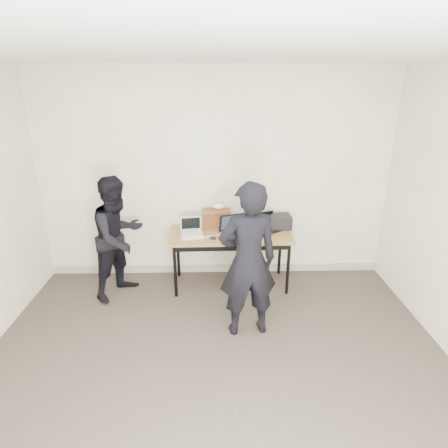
{
  "coord_description": "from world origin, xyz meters",
  "views": [
    {
      "loc": [
        -0.0,
        -2.44,
        2.48
      ],
      "look_at": [
        0.1,
        1.6,
        0.95
      ],
      "focal_mm": 30.0,
      "sensor_mm": 36.0,
      "label": 1
    }
  ],
  "objects_px": {
    "desk": "(231,238)",
    "person_typist": "(248,261)",
    "laptop_center": "(235,231)",
    "laptop_beige": "(192,232)",
    "laptop_right": "(265,226)",
    "equipment_box": "(279,222)",
    "person_observer": "(119,237)",
    "leather_satchel": "(216,218)"
  },
  "relations": [
    {
      "from": "laptop_center",
      "to": "person_observer",
      "type": "bearing_deg",
      "value": 164.71
    },
    {
      "from": "leather_satchel",
      "to": "equipment_box",
      "type": "bearing_deg",
      "value": -4.95
    },
    {
      "from": "laptop_beige",
      "to": "person_typist",
      "type": "relative_size",
      "value": 0.19
    },
    {
      "from": "laptop_right",
      "to": "leather_satchel",
      "type": "xyz_separation_m",
      "value": [
        -0.62,
        0.08,
        0.08
      ]
    },
    {
      "from": "laptop_right",
      "to": "person_typist",
      "type": "xyz_separation_m",
      "value": [
        -0.32,
        -1.11,
        0.05
      ]
    },
    {
      "from": "person_typist",
      "to": "leather_satchel",
      "type": "bearing_deg",
      "value": -84.88
    },
    {
      "from": "desk",
      "to": "person_typist",
      "type": "height_order",
      "value": "person_typist"
    },
    {
      "from": "laptop_right",
      "to": "person_typist",
      "type": "relative_size",
      "value": 0.23
    },
    {
      "from": "laptop_beige",
      "to": "person_observer",
      "type": "xyz_separation_m",
      "value": [
        -0.87,
        -0.11,
        -0.01
      ]
    },
    {
      "from": "desk",
      "to": "leather_satchel",
      "type": "bearing_deg",
      "value": 127.02
    },
    {
      "from": "laptop_center",
      "to": "equipment_box",
      "type": "relative_size",
      "value": 1.4
    },
    {
      "from": "laptop_center",
      "to": "laptop_right",
      "type": "xyz_separation_m",
      "value": [
        0.4,
        0.19,
        -0.01
      ]
    },
    {
      "from": "laptop_beige",
      "to": "equipment_box",
      "type": "height_order",
      "value": "laptop_beige"
    },
    {
      "from": "desk",
      "to": "laptop_center",
      "type": "xyz_separation_m",
      "value": [
        0.05,
        -0.05,
        0.12
      ]
    },
    {
      "from": "laptop_center",
      "to": "person_typist",
      "type": "distance_m",
      "value": 0.93
    },
    {
      "from": "person_observer",
      "to": "leather_satchel",
      "type": "bearing_deg",
      "value": -38.08
    },
    {
      "from": "equipment_box",
      "to": "person_observer",
      "type": "distance_m",
      "value": 2.01
    },
    {
      "from": "person_observer",
      "to": "desk",
      "type": "bearing_deg",
      "value": -49.61
    },
    {
      "from": "person_typist",
      "to": "person_observer",
      "type": "height_order",
      "value": "person_typist"
    },
    {
      "from": "leather_satchel",
      "to": "equipment_box",
      "type": "xyz_separation_m",
      "value": [
        0.81,
        -0.04,
        -0.04
      ]
    },
    {
      "from": "laptop_beige",
      "to": "person_observer",
      "type": "relative_size",
      "value": 0.2
    },
    {
      "from": "laptop_beige",
      "to": "person_observer",
      "type": "height_order",
      "value": "person_observer"
    },
    {
      "from": "leather_satchel",
      "to": "laptop_right",
      "type": "bearing_deg",
      "value": -10.1
    },
    {
      "from": "laptop_right",
      "to": "person_observer",
      "type": "xyz_separation_m",
      "value": [
        -1.8,
        -0.29,
        -0.02
      ]
    },
    {
      "from": "desk",
      "to": "equipment_box",
      "type": "xyz_separation_m",
      "value": [
        0.63,
        0.19,
        0.14
      ]
    },
    {
      "from": "desk",
      "to": "leather_satchel",
      "type": "xyz_separation_m",
      "value": [
        -0.18,
        0.23,
        0.19
      ]
    },
    {
      "from": "laptop_center",
      "to": "leather_satchel",
      "type": "xyz_separation_m",
      "value": [
        -0.23,
        0.27,
        0.07
      ]
    },
    {
      "from": "laptop_center",
      "to": "laptop_beige",
      "type": "bearing_deg",
      "value": 159.7
    },
    {
      "from": "laptop_beige",
      "to": "laptop_right",
      "type": "bearing_deg",
      "value": 2.56
    },
    {
      "from": "person_typist",
      "to": "person_observer",
      "type": "distance_m",
      "value": 1.69
    },
    {
      "from": "equipment_box",
      "to": "laptop_right",
      "type": "bearing_deg",
      "value": -165.34
    },
    {
      "from": "person_typist",
      "to": "desk",
      "type": "bearing_deg",
      "value": -91.76
    },
    {
      "from": "person_typist",
      "to": "person_observer",
      "type": "relative_size",
      "value": 1.1
    },
    {
      "from": "person_typist",
      "to": "person_observer",
      "type": "bearing_deg",
      "value": -38.34
    },
    {
      "from": "person_observer",
      "to": "laptop_beige",
      "type": "bearing_deg",
      "value": -48.7
    },
    {
      "from": "person_typist",
      "to": "laptop_right",
      "type": "bearing_deg",
      "value": -115.15
    },
    {
      "from": "leather_satchel",
      "to": "person_observer",
      "type": "relative_size",
      "value": 0.25
    },
    {
      "from": "laptop_center",
      "to": "person_observer",
      "type": "height_order",
      "value": "person_observer"
    },
    {
      "from": "equipment_box",
      "to": "person_observer",
      "type": "xyz_separation_m",
      "value": [
        -1.98,
        -0.34,
        -0.06
      ]
    },
    {
      "from": "laptop_beige",
      "to": "laptop_center",
      "type": "distance_m",
      "value": 0.53
    },
    {
      "from": "laptop_right",
      "to": "equipment_box",
      "type": "bearing_deg",
      "value": -7.27
    },
    {
      "from": "laptop_beige",
      "to": "person_observer",
      "type": "distance_m",
      "value": 0.87
    }
  ]
}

